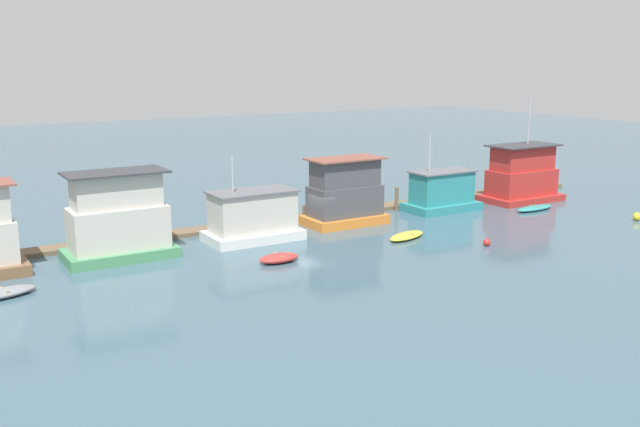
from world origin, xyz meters
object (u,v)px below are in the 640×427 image
(mooring_post_far_right, at_px, (467,189))
(buoy_yellow, at_px, (637,217))
(houseboat_white, at_px, (253,217))
(dinghy_yellow, at_px, (407,236))
(houseboat_teal, at_px, (442,192))
(mooring_post_far_left, at_px, (304,214))
(houseboat_orange, at_px, (345,194))
(dinghy_red, at_px, (279,258))
(houseboat_green, at_px, (118,221))
(mooring_post_near_left, at_px, (397,199))
(houseboat_red, at_px, (522,176))
(dinghy_teal, at_px, (534,208))
(buoy_red, at_px, (487,242))
(dinghy_grey, at_px, (4,293))

(mooring_post_far_right, distance_m, buoy_yellow, 14.11)
(houseboat_white, relative_size, dinghy_yellow, 1.71)
(houseboat_teal, bearing_deg, mooring_post_far_left, 170.93)
(houseboat_orange, height_order, mooring_post_far_right, houseboat_orange)
(dinghy_yellow, bearing_deg, dinghy_red, -176.45)
(houseboat_green, bearing_deg, mooring_post_near_left, 6.03)
(houseboat_red, xyz_separation_m, dinghy_red, (-27.48, -6.16, -1.95))
(houseboat_green, xyz_separation_m, buoy_yellow, (37.43, -10.26, -2.11))
(houseboat_green, xyz_separation_m, dinghy_yellow, (18.61, -5.42, -2.24))
(houseboat_green, bearing_deg, houseboat_white, -1.52)
(dinghy_teal, relative_size, buoy_red, 8.10)
(houseboat_teal, bearing_deg, dinghy_teal, -31.34)
(houseboat_orange, bearing_deg, buoy_red, -65.99)
(houseboat_red, height_order, dinghy_teal, houseboat_red)
(houseboat_green, bearing_deg, dinghy_grey, -149.66)
(dinghy_teal, bearing_deg, houseboat_teal, 148.66)
(houseboat_white, height_order, mooring_post_near_left, houseboat_white)
(dinghy_grey, distance_m, mooring_post_far_right, 39.45)
(dinghy_yellow, bearing_deg, houseboat_orange, 102.24)
(houseboat_orange, height_order, mooring_post_far_left, houseboat_orange)
(dinghy_yellow, relative_size, mooring_post_far_right, 1.77)
(houseboat_orange, distance_m, buoy_red, 11.56)
(dinghy_red, height_order, mooring_post_near_left, mooring_post_near_left)
(dinghy_yellow, bearing_deg, dinghy_grey, 177.58)
(buoy_red, bearing_deg, mooring_post_far_left, 119.82)
(mooring_post_far_right, distance_m, buoy_red, 15.62)
(dinghy_grey, bearing_deg, houseboat_teal, 8.13)
(dinghy_yellow, height_order, buoy_yellow, buoy_yellow)
(dinghy_teal, bearing_deg, buoy_yellow, -60.19)
(houseboat_teal, distance_m, mooring_post_far_right, 4.96)
(houseboat_white, xyz_separation_m, mooring_post_far_left, (5.65, 2.75, -0.94))
(dinghy_red, height_order, mooring_post_far_left, mooring_post_far_left)
(houseboat_orange, bearing_deg, dinghy_yellow, -77.76)
(buoy_red, xyz_separation_m, buoy_yellow, (15.48, -0.41, 0.07))
(dinghy_yellow, xyz_separation_m, mooring_post_far_left, (-3.75, 7.93, 0.49))
(houseboat_green, distance_m, dinghy_teal, 33.78)
(houseboat_orange, bearing_deg, houseboat_teal, 0.27)
(houseboat_red, height_order, mooring_post_far_right, houseboat_red)
(houseboat_orange, relative_size, dinghy_yellow, 1.60)
(houseboat_red, distance_m, buoy_yellow, 10.68)
(houseboat_red, relative_size, dinghy_teal, 2.19)
(houseboat_orange, xyz_separation_m, dinghy_teal, (16.21, -3.99, -2.10))
(mooring_post_far_right, bearing_deg, mooring_post_near_left, 180.00)
(dinghy_teal, relative_size, mooring_post_far_right, 1.90)
(mooring_post_far_left, relative_size, buoy_yellow, 2.12)
(mooring_post_far_left, xyz_separation_m, buoy_red, (7.09, -12.36, -0.43))
(mooring_post_near_left, bearing_deg, houseboat_teal, -31.06)
(dinghy_yellow, xyz_separation_m, buoy_red, (3.34, -4.44, 0.06))
(houseboat_green, height_order, dinghy_teal, houseboat_green)
(houseboat_white, xyz_separation_m, buoy_yellow, (28.22, -10.02, -1.30))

